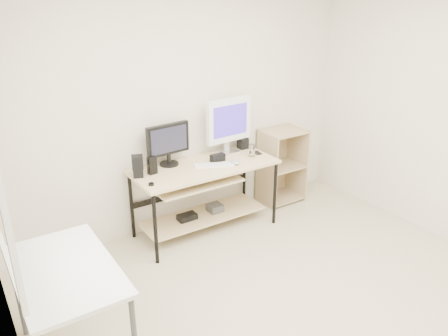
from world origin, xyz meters
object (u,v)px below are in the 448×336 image
at_px(black_monitor, 168,142).
at_px(audio_controller, 152,165).
at_px(shelf_unit, 280,165).
at_px(desk, 203,184).
at_px(white_imac, 229,122).
at_px(side_table, 66,279).

distance_m(black_monitor, audio_controller, 0.32).
height_order(shelf_unit, audio_controller, audio_controller).
xyz_separation_m(desk, white_imac, (0.46, 0.19, 0.56)).
bearing_deg(shelf_unit, side_table, -156.67).
xyz_separation_m(desk, audio_controller, (-0.52, 0.08, 0.30)).
bearing_deg(white_imac, black_monitor, 174.89).
bearing_deg(white_imac, audio_controller, -177.35).
xyz_separation_m(side_table, black_monitor, (1.38, 1.27, 0.33)).
height_order(side_table, audio_controller, audio_controller).
bearing_deg(side_table, shelf_unit, 23.33).
relative_size(white_imac, audio_controller, 3.45).
relative_size(black_monitor, white_imac, 0.79).
bearing_deg(white_imac, desk, -161.17).
bearing_deg(desk, audio_controller, 171.37).
height_order(side_table, white_imac, white_imac).
distance_m(side_table, audio_controller, 1.62).
distance_m(shelf_unit, audio_controller, 1.74).
xyz_separation_m(side_table, white_imac, (2.11, 1.25, 0.43)).
xyz_separation_m(white_imac, audio_controller, (-0.97, -0.11, -0.26)).
relative_size(desk, audio_controller, 8.58).
bearing_deg(white_imac, shelf_unit, -6.49).
relative_size(side_table, audio_controller, 5.72).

